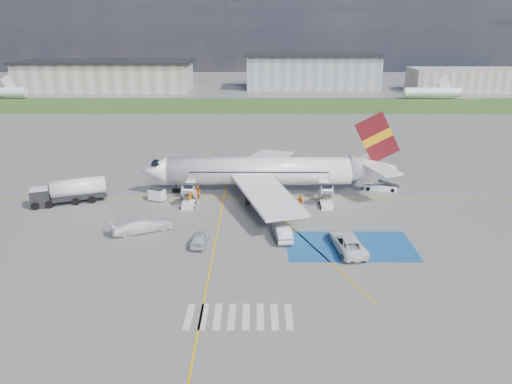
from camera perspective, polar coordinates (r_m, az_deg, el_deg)
ground at (r=59.18m, az=0.40°, el=-4.55°), size 400.00×400.00×0.00m
grass_strip at (r=151.16m, az=0.26°, el=9.88°), size 400.00×30.00×0.01m
taxiway_line_main at (r=70.36m, az=0.36°, el=-0.67°), size 120.00×0.20×0.01m
taxiway_line_cross at (r=50.38m, az=-5.32°, el=-9.03°), size 0.20×60.00×0.01m
taxiway_line_diag at (r=70.36m, az=0.36°, el=-0.67°), size 20.71×56.45×0.01m
staging_box at (r=56.47m, az=10.67°, el=-6.09°), size 14.00×8.00×0.01m
crosswalk at (r=43.27m, az=-1.96°, el=-14.03°), size 9.00×4.00×0.01m
terminal_west at (r=193.17m, az=-16.71°, el=12.56°), size 60.00×22.00×10.00m
terminal_centre at (r=191.21m, az=6.42°, el=13.45°), size 48.00×18.00×12.00m
terminal_east at (r=198.21m, az=22.98°, el=11.73°), size 40.00×16.00×8.00m
airliner at (r=71.24m, az=1.57°, el=2.44°), size 36.81×32.95×11.92m
airstairs_fwd at (r=67.68m, az=-7.70°, el=-1.09°), size 1.90×5.20×3.60m
airstairs_aft at (r=67.68m, az=8.02°, el=-1.11°), size 1.90×5.20×3.60m
fuel_tanker at (r=72.57m, az=-20.57°, el=-0.13°), size 9.96×5.97×3.32m
gpu_cart at (r=70.38m, az=-11.25°, el=-0.36°), size 2.45×2.01×1.76m
belt_loader at (r=75.81m, az=14.04°, el=0.50°), size 5.17×2.67×1.50m
car_silver_a at (r=55.91m, az=-6.41°, el=-5.29°), size 2.12×4.52×1.50m
car_silver_b at (r=56.98m, az=3.05°, el=-4.64°), size 2.30×5.12×1.63m
van_white_a at (r=55.18m, az=10.41°, el=-5.43°), size 3.39×6.13×2.19m
van_white_b at (r=60.32m, az=-12.90°, el=-3.48°), size 5.89×4.45×2.15m
crew_fwd at (r=68.29m, az=-7.47°, el=-0.61°), size 0.81×0.69×1.90m
crew_nose at (r=70.04m, az=-6.68°, el=-0.07°), size 1.06×1.15×1.90m
crew_aft at (r=66.13m, az=5.10°, el=-1.14°), size 1.07×1.20×1.96m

